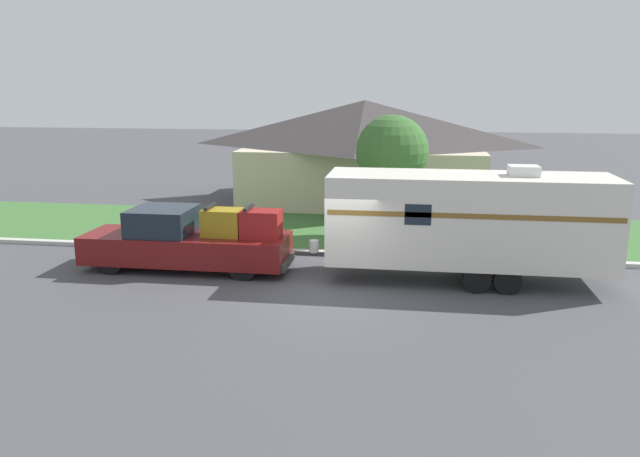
% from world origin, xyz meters
% --- Properties ---
extents(ground_plane, '(120.00, 120.00, 0.00)m').
position_xyz_m(ground_plane, '(0.00, 0.00, 0.00)').
color(ground_plane, '#47474C').
extents(curb_strip, '(80.00, 0.30, 0.14)m').
position_xyz_m(curb_strip, '(0.00, 3.75, 0.07)').
color(curb_strip, beige).
rests_on(curb_strip, ground_plane).
extents(lawn_strip, '(80.00, 7.00, 0.03)m').
position_xyz_m(lawn_strip, '(0.00, 7.40, 0.01)').
color(lawn_strip, '#3D6B33').
rests_on(lawn_strip, ground_plane).
extents(house_across_street, '(11.75, 7.82, 4.77)m').
position_xyz_m(house_across_street, '(-0.14, 13.82, 2.48)').
color(house_across_street, beige).
rests_on(house_across_street, ground_plane).
extents(pickup_truck, '(6.29, 1.99, 2.01)m').
position_xyz_m(pickup_truck, '(-4.49, 1.60, 0.87)').
color(pickup_truck, black).
rests_on(pickup_truck, ground_plane).
extents(travel_trailer, '(8.85, 2.29, 3.34)m').
position_xyz_m(travel_trailer, '(3.74, 1.60, 1.81)').
color(travel_trailer, black).
rests_on(travel_trailer, ground_plane).
extents(mailbox, '(0.48, 0.20, 1.30)m').
position_xyz_m(mailbox, '(4.12, 4.68, 1.00)').
color(mailbox, brown).
rests_on(mailbox, ground_plane).
extents(tree_in_yard, '(2.60, 2.60, 4.46)m').
position_xyz_m(tree_in_yard, '(1.40, 6.54, 3.14)').
color(tree_in_yard, brown).
rests_on(tree_in_yard, ground_plane).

